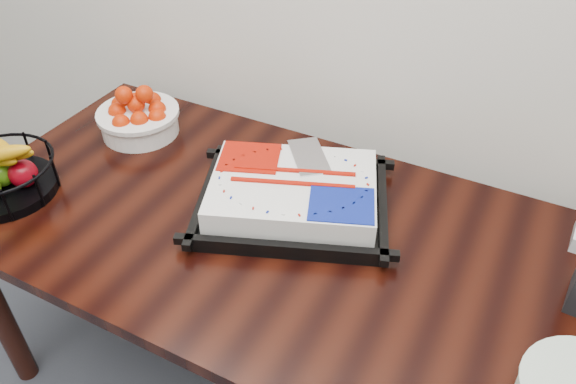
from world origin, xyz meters
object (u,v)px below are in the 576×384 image
at_px(table, 275,250).
at_px(fruit_basket, 0,173).
at_px(cake_tray, 293,195).
at_px(tangerine_bowl, 138,113).

height_order(table, fruit_basket, fruit_basket).
distance_m(table, cake_tray, 0.16).
height_order(table, cake_tray, cake_tray).
bearing_deg(fruit_basket, cake_tray, 22.29).
bearing_deg(table, cake_tray, 85.28).
height_order(tangerine_bowl, fruit_basket, tangerine_bowl).
xyz_separation_m(cake_tray, tangerine_bowl, (-0.63, 0.11, 0.03)).
distance_m(cake_tray, tangerine_bowl, 0.64).
bearing_deg(table, fruit_basket, -163.76).
xyz_separation_m(cake_tray, fruit_basket, (-0.77, -0.32, 0.02)).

